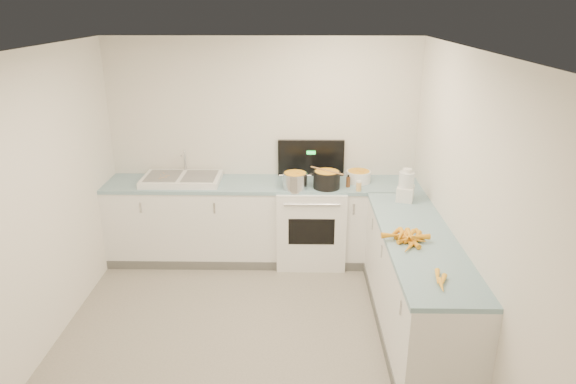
{
  "coord_description": "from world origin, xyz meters",
  "views": [
    {
      "loc": [
        0.38,
        -3.71,
        2.82
      ],
      "look_at": [
        0.3,
        1.1,
        1.05
      ],
      "focal_mm": 32.0,
      "sensor_mm": 36.0,
      "label": 1
    }
  ],
  "objects_px": {
    "extract_bottle": "(348,182)",
    "spice_jar": "(359,187)",
    "stove": "(311,222)",
    "black_pot": "(327,181)",
    "sink": "(182,179)",
    "food_processor": "(406,187)",
    "mixing_bowl": "(358,176)",
    "steel_pot": "(295,182)"
  },
  "relations": [
    {
      "from": "mixing_bowl",
      "to": "spice_jar",
      "type": "distance_m",
      "value": 0.3
    },
    {
      "from": "steel_pot",
      "to": "spice_jar",
      "type": "bearing_deg",
      "value": -5.82
    },
    {
      "from": "spice_jar",
      "to": "food_processor",
      "type": "distance_m",
      "value": 0.52
    },
    {
      "from": "stove",
      "to": "spice_jar",
      "type": "relative_size",
      "value": 14.03
    },
    {
      "from": "steel_pot",
      "to": "black_pot",
      "type": "bearing_deg",
      "value": 3.92
    },
    {
      "from": "stove",
      "to": "extract_bottle",
      "type": "distance_m",
      "value": 0.67
    },
    {
      "from": "black_pot",
      "to": "spice_jar",
      "type": "bearing_deg",
      "value": -15.35
    },
    {
      "from": "spice_jar",
      "to": "food_processor",
      "type": "xyz_separation_m",
      "value": [
        0.44,
        -0.27,
        0.09
      ]
    },
    {
      "from": "extract_bottle",
      "to": "spice_jar",
      "type": "height_order",
      "value": "extract_bottle"
    },
    {
      "from": "mixing_bowl",
      "to": "spice_jar",
      "type": "height_order",
      "value": "mixing_bowl"
    },
    {
      "from": "black_pot",
      "to": "spice_jar",
      "type": "relative_size",
      "value": 2.97
    },
    {
      "from": "spice_jar",
      "to": "black_pot",
      "type": "bearing_deg",
      "value": 164.65
    },
    {
      "from": "black_pot",
      "to": "spice_jar",
      "type": "xyz_separation_m",
      "value": [
        0.34,
        -0.09,
        -0.03
      ]
    },
    {
      "from": "sink",
      "to": "extract_bottle",
      "type": "relative_size",
      "value": 7.51
    },
    {
      "from": "mixing_bowl",
      "to": "food_processor",
      "type": "height_order",
      "value": "food_processor"
    },
    {
      "from": "stove",
      "to": "black_pot",
      "type": "relative_size",
      "value": 4.72
    },
    {
      "from": "black_pot",
      "to": "mixing_bowl",
      "type": "relative_size",
      "value": 1.05
    },
    {
      "from": "extract_bottle",
      "to": "stove",
      "type": "bearing_deg",
      "value": 164.01
    },
    {
      "from": "stove",
      "to": "steel_pot",
      "type": "height_order",
      "value": "stove"
    },
    {
      "from": "steel_pot",
      "to": "food_processor",
      "type": "relative_size",
      "value": 0.8
    },
    {
      "from": "mixing_bowl",
      "to": "food_processor",
      "type": "distance_m",
      "value": 0.7
    },
    {
      "from": "spice_jar",
      "to": "stove",
      "type": "bearing_deg",
      "value": 154.41
    },
    {
      "from": "stove",
      "to": "black_pot",
      "type": "bearing_deg",
      "value": -42.24
    },
    {
      "from": "black_pot",
      "to": "mixing_bowl",
      "type": "xyz_separation_m",
      "value": [
        0.37,
        0.21,
        -0.02
      ]
    },
    {
      "from": "spice_jar",
      "to": "food_processor",
      "type": "height_order",
      "value": "food_processor"
    },
    {
      "from": "sink",
      "to": "black_pot",
      "type": "relative_size",
      "value": 2.98
    },
    {
      "from": "black_pot",
      "to": "stove",
      "type": "bearing_deg",
      "value": 137.76
    },
    {
      "from": "stove",
      "to": "steel_pot",
      "type": "relative_size",
      "value": 5.1
    },
    {
      "from": "black_pot",
      "to": "steel_pot",
      "type": "bearing_deg",
      "value": -176.08
    },
    {
      "from": "mixing_bowl",
      "to": "black_pot",
      "type": "bearing_deg",
      "value": -150.81
    },
    {
      "from": "sink",
      "to": "extract_bottle",
      "type": "height_order",
      "value": "sink"
    },
    {
      "from": "stove",
      "to": "sink",
      "type": "distance_m",
      "value": 1.54
    },
    {
      "from": "extract_bottle",
      "to": "spice_jar",
      "type": "xyz_separation_m",
      "value": [
        0.1,
        -0.13,
        -0.01
      ]
    },
    {
      "from": "stove",
      "to": "food_processor",
      "type": "bearing_deg",
      "value": -28.23
    },
    {
      "from": "mixing_bowl",
      "to": "extract_bottle",
      "type": "distance_m",
      "value": 0.22
    },
    {
      "from": "sink",
      "to": "food_processor",
      "type": "height_order",
      "value": "food_processor"
    },
    {
      "from": "extract_bottle",
      "to": "sink",
      "type": "bearing_deg",
      "value": 175.99
    },
    {
      "from": "sink",
      "to": "stove",
      "type": "bearing_deg",
      "value": -0.62
    },
    {
      "from": "sink",
      "to": "steel_pot",
      "type": "bearing_deg",
      "value": -8.31
    },
    {
      "from": "steel_pot",
      "to": "spice_jar",
      "type": "height_order",
      "value": "steel_pot"
    },
    {
      "from": "stove",
      "to": "sink",
      "type": "relative_size",
      "value": 1.58
    },
    {
      "from": "sink",
      "to": "steel_pot",
      "type": "xyz_separation_m",
      "value": [
        1.27,
        -0.19,
        0.04
      ]
    }
  ]
}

